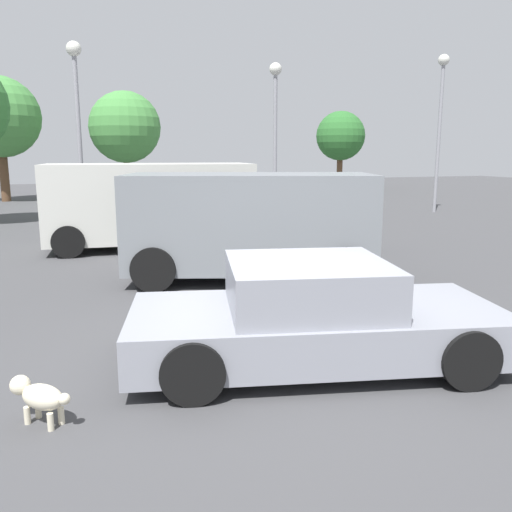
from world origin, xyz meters
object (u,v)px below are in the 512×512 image
suv_dark (249,222)px  pedestrian (370,211)px  sedan_foreground (313,317)px  light_post_far (77,102)px  light_post_near (441,106)px  van_white (151,203)px  light_post_mid (275,112)px  dog (39,396)px

suv_dark → pedestrian: suv_dark is taller
sedan_foreground → light_post_far: bearing=113.0°
sedan_foreground → light_post_near: 17.68m
suv_dark → light_post_far: (-2.72, 7.80, 2.79)m
sedan_foreground → van_white: (-0.50, 8.37, 0.60)m
sedan_foreground → suv_dark: suv_dark is taller
suv_dark → light_post_near: (11.09, 8.47, 3.13)m
light_post_near → light_post_mid: 7.12m
light_post_near → light_post_mid: (-7.11, 0.03, -0.41)m
suv_dark → light_post_near: size_ratio=0.80×
sedan_foreground → dog: sedan_foreground is taller
pedestrian → dog: bearing=55.6°
van_white → suv_dark: bearing=-67.7°
light_post_far → light_post_mid: bearing=5.9°
dog → light_post_far: light_post_far is taller
sedan_foreground → suv_dark: (0.70, 4.19, 0.55)m
light_post_far → sedan_foreground: bearing=-80.4°
light_post_near → light_post_far: size_ratio=1.10×
van_white → light_post_far: 4.79m
van_white → light_post_mid: bearing=46.1°
sedan_foreground → van_white: van_white is taller
suv_dark → light_post_far: size_ratio=0.88×
sedan_foreground → pedestrian: pedestrian is taller
sedan_foreground → light_post_mid: bearing=83.2°
suv_dark → pedestrian: size_ratio=2.96×
light_post_mid → light_post_far: 6.74m
dog → light_post_far: size_ratio=0.09×
dog → pedestrian: (7.40, 6.34, 0.74)m
van_white → suv_dark: size_ratio=1.07×
van_white → sedan_foreground: bearing=-80.3°
light_post_far → dog: bearing=-94.2°
sedan_foreground → pedestrian: size_ratio=2.70×
light_post_mid → suv_dark: bearing=-115.1°
light_post_near → light_post_mid: size_ratio=1.13×
pedestrian → light_post_mid: size_ratio=0.30×
sedan_foreground → pedestrian: 7.42m
pedestrian → light_post_far: 9.34m
dog → light_post_mid: size_ratio=0.09×
sedan_foreground → light_post_near: light_post_near is taller
suv_dark → van_white: bearing=-54.6°
sedan_foreground → pedestrian: bearing=66.4°
sedan_foreground → light_post_near: size_ratio=0.73×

